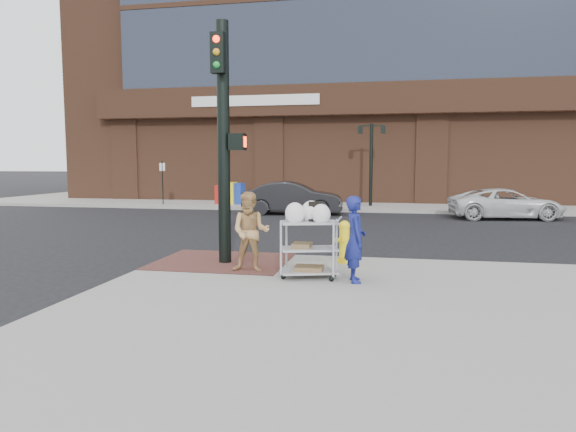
% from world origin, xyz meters
% --- Properties ---
extents(ground, '(220.00, 220.00, 0.00)m').
position_xyz_m(ground, '(0.00, 0.00, 0.00)').
color(ground, black).
rests_on(ground, ground).
extents(sidewalk_far, '(65.00, 36.00, 0.15)m').
position_xyz_m(sidewalk_far, '(12.50, 32.00, 0.07)').
color(sidewalk_far, gray).
rests_on(sidewalk_far, ground).
extents(brick_curb_ramp, '(2.80, 2.40, 0.01)m').
position_xyz_m(brick_curb_ramp, '(-0.60, 0.90, 0.16)').
color(brick_curb_ramp, brown).
rests_on(brick_curb_ramp, sidewalk_near).
extents(bank_building, '(42.00, 26.00, 28.00)m').
position_xyz_m(bank_building, '(5.00, 31.00, 14.15)').
color(bank_building, brown).
rests_on(bank_building, sidewalk_far).
extents(lamp_post, '(1.32, 0.22, 4.00)m').
position_xyz_m(lamp_post, '(2.00, 16.00, 2.62)').
color(lamp_post, black).
rests_on(lamp_post, sidewalk_far).
extents(parking_sign, '(0.05, 0.05, 2.20)m').
position_xyz_m(parking_sign, '(-8.50, 15.00, 1.25)').
color(parking_sign, black).
rests_on(parking_sign, sidewalk_far).
extents(traffic_signal_pole, '(0.61, 0.51, 5.00)m').
position_xyz_m(traffic_signal_pole, '(-0.48, 0.77, 2.83)').
color(traffic_signal_pole, black).
rests_on(traffic_signal_pole, sidewalk_near).
extents(woman_blue, '(0.48, 0.63, 1.54)m').
position_xyz_m(woman_blue, '(2.34, -0.45, 0.92)').
color(woman_blue, navy).
rests_on(woman_blue, sidewalk_near).
extents(pedestrian_tan, '(0.81, 0.66, 1.56)m').
position_xyz_m(pedestrian_tan, '(0.28, 0.05, 0.93)').
color(pedestrian_tan, tan).
rests_on(pedestrian_tan, sidewalk_near).
extents(sedan_dark, '(4.47, 1.87, 1.44)m').
position_xyz_m(sedan_dark, '(-1.25, 12.63, 0.72)').
color(sedan_dark, black).
rests_on(sedan_dark, ground).
extents(minivan_white, '(4.66, 2.61, 1.23)m').
position_xyz_m(minivan_white, '(7.55, 12.48, 0.61)').
color(minivan_white, silver).
rests_on(minivan_white, ground).
extents(utility_cart, '(1.14, 0.84, 1.42)m').
position_xyz_m(utility_cart, '(1.48, -0.30, 0.79)').
color(utility_cart, '#A7A7AC').
rests_on(utility_cart, sidewalk_near).
extents(fire_hydrant, '(0.42, 0.30, 0.90)m').
position_xyz_m(fire_hydrant, '(1.99, 1.30, 0.61)').
color(fire_hydrant, yellow).
rests_on(fire_hydrant, sidewalk_near).
extents(newsbox_red, '(0.43, 0.40, 0.97)m').
position_xyz_m(newsbox_red, '(-5.63, 15.52, 0.63)').
color(newsbox_red, '#A41912').
rests_on(newsbox_red, sidewalk_far).
extents(newsbox_yellow, '(0.55, 0.52, 1.12)m').
position_xyz_m(newsbox_yellow, '(-5.06, 15.67, 0.71)').
color(newsbox_yellow, yellow).
rests_on(newsbox_yellow, sidewalk_far).
extents(newsbox_blue, '(0.56, 0.53, 1.08)m').
position_xyz_m(newsbox_blue, '(-4.62, 15.64, 0.69)').
color(newsbox_blue, '#1834A2').
rests_on(newsbox_blue, sidewalk_far).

